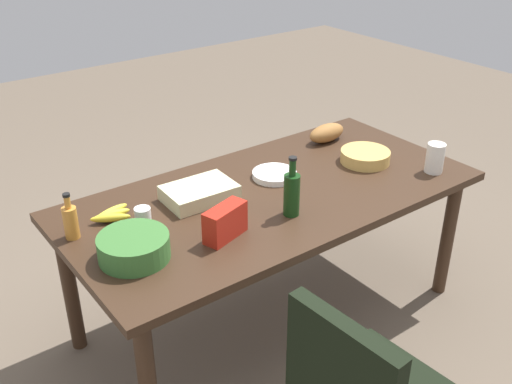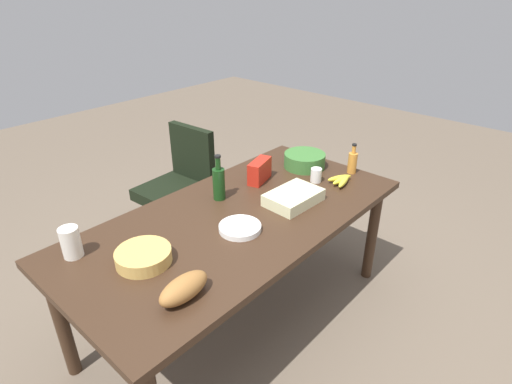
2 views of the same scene
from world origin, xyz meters
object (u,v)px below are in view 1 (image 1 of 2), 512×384
(wine_bottle, at_px, (292,193))
(dressing_bottle, at_px, (71,221))
(paper_cup, at_px, (143,218))
(bread_loaf, at_px, (327,133))
(chip_bowl, at_px, (365,156))
(paper_plate_stack, at_px, (274,175))
(conference_table, at_px, (272,206))
(salad_bowl, at_px, (134,247))
(banana_bunch, at_px, (111,215))
(mayo_jar, at_px, (435,158))
(sheet_cake, at_px, (199,193))
(chip_bag_red, at_px, (225,222))

(wine_bottle, xyz_separation_m, dressing_bottle, (-0.84, 0.39, -0.03))
(paper_cup, bearing_deg, bread_loaf, 9.88)
(chip_bowl, relative_size, bread_loaf, 1.07)
(wine_bottle, bearing_deg, chip_bowl, 15.91)
(paper_plate_stack, height_order, dressing_bottle, dressing_bottle)
(conference_table, bearing_deg, wine_bottle, -106.49)
(chip_bowl, distance_m, dressing_bottle, 1.51)
(chip_bowl, height_order, bread_loaf, bread_loaf)
(salad_bowl, distance_m, dressing_bottle, 0.32)
(conference_table, xyz_separation_m, banana_bunch, (-0.72, 0.21, 0.10))
(mayo_jar, bearing_deg, bread_loaf, 105.02)
(chip_bowl, distance_m, mayo_jar, 0.35)
(wine_bottle, distance_m, banana_bunch, 0.79)
(paper_plate_stack, height_order, banana_bunch, banana_bunch)
(sheet_cake, bearing_deg, bread_loaf, 9.42)
(chip_bowl, distance_m, salad_bowl, 1.37)
(paper_cup, height_order, dressing_bottle, dressing_bottle)
(chip_bag_red, xyz_separation_m, salad_bowl, (-0.37, 0.09, -0.02))
(sheet_cake, height_order, banana_bunch, sheet_cake)
(wine_bottle, xyz_separation_m, salad_bowl, (-0.71, 0.10, -0.06))
(sheet_cake, distance_m, banana_bunch, 0.41)
(sheet_cake, relative_size, salad_bowl, 1.14)
(mayo_jar, bearing_deg, sheet_cake, 157.40)
(paper_plate_stack, relative_size, salad_bowl, 0.79)
(paper_cup, bearing_deg, paper_plate_stack, 2.78)
(conference_table, relative_size, paper_plate_stack, 8.98)
(paper_cup, relative_size, chip_bag_red, 0.45)
(paper_plate_stack, bearing_deg, sheet_cake, 176.23)
(chip_bowl, relative_size, chip_bag_red, 1.28)
(sheet_cake, bearing_deg, mayo_jar, -22.60)
(bread_loaf, height_order, dressing_bottle, dressing_bottle)
(paper_plate_stack, relative_size, chip_bag_red, 1.10)
(chip_bag_red, relative_size, banana_bunch, 1.01)
(paper_cup, relative_size, banana_bunch, 0.45)
(wine_bottle, height_order, dressing_bottle, wine_bottle)
(paper_plate_stack, height_order, chip_bowl, chip_bowl)
(dressing_bottle, bearing_deg, chip_bag_red, -36.53)
(chip_bowl, xyz_separation_m, banana_bunch, (-1.31, 0.24, -0.01))
(paper_plate_stack, distance_m, salad_bowl, 0.90)
(conference_table, bearing_deg, salad_bowl, -171.67)
(mayo_jar, bearing_deg, wine_bottle, 173.21)
(conference_table, relative_size, salad_bowl, 7.05)
(wine_bottle, bearing_deg, bread_loaf, 36.80)
(paper_cup, xyz_separation_m, banana_bunch, (-0.09, 0.14, -0.02))
(wine_bottle, relative_size, dressing_bottle, 1.35)
(mayo_jar, bearing_deg, chip_bowl, 123.82)
(sheet_cake, xyz_separation_m, chip_bag_red, (-0.09, -0.34, 0.04))
(dressing_bottle, bearing_deg, mayo_jar, -16.28)
(bread_loaf, bearing_deg, salad_bowl, -163.65)
(paper_plate_stack, height_order, sheet_cake, sheet_cake)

